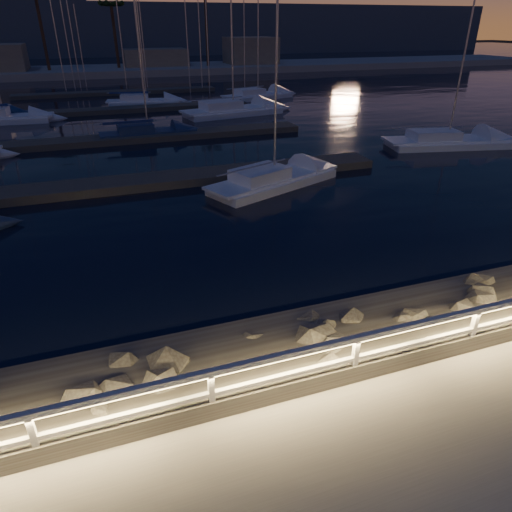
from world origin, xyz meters
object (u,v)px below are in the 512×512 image
object	(u,v)px
sailboat_i	(2,117)
sailboat_k	(142,101)
guard_rail	(308,359)
sailboat_c	(271,179)
sailboat_g	(231,110)
sailboat_f	(146,133)
sailboat_l	(256,95)
sailboat_d	(445,140)

from	to	relation	value
sailboat_i	sailboat_k	distance (m)	12.92
guard_rail	sailboat_i	bearing A→B (deg)	105.52
sailboat_c	sailboat_g	bearing A→B (deg)	56.57
sailboat_c	sailboat_k	bearing A→B (deg)	73.33
sailboat_f	sailboat_k	world-z (taller)	sailboat_k
guard_rail	sailboat_k	size ratio (longest dim) A/B	3.64
guard_rail	sailboat_c	size ratio (longest dim) A/B	3.55
sailboat_c	sailboat_i	xyz separation A→B (m)	(-14.57, 22.10, 0.04)
sailboat_i	sailboat_l	distance (m)	24.25
sailboat_c	sailboat_g	distance (m)	19.66
sailboat_d	sailboat_f	world-z (taller)	sailboat_d
sailboat_d	sailboat_l	size ratio (longest dim) A/B	1.03
guard_rail	sailboat_i	xyz separation A→B (m)	(-9.98, 35.92, -0.93)
sailboat_f	sailboat_k	xyz separation A→B (m)	(1.56, 14.77, 0.00)
guard_rail	sailboat_l	size ratio (longest dim) A/B	3.25
guard_rail	sailboat_k	xyz separation A→B (m)	(1.74, 41.35, -0.98)
sailboat_g	sailboat_k	bearing A→B (deg)	118.28
guard_rail	sailboat_d	xyz separation A→B (m)	(18.12, 17.68, -0.96)
sailboat_d	sailboat_g	world-z (taller)	sailboat_g
sailboat_f	sailboat_g	bearing A→B (deg)	36.28
sailboat_i	sailboat_f	bearing A→B (deg)	-38.56
sailboat_d	sailboat_l	bearing A→B (deg)	112.94
sailboat_k	sailboat_d	bearing A→B (deg)	-45.58
sailboat_f	sailboat_l	bearing A→B (deg)	45.46
sailboat_i	sailboat_l	xyz separation A→B (m)	(23.59, 5.62, -0.04)
sailboat_d	sailboat_l	xyz separation A→B (m)	(-4.50, 23.86, -0.01)
sailboat_c	sailboat_f	size ratio (longest dim) A/B	1.12
sailboat_d	sailboat_k	distance (m)	28.79
sailboat_l	sailboat_k	bearing A→B (deg)	165.21
sailboat_k	sailboat_l	world-z (taller)	sailboat_l
sailboat_k	guard_rail	bearing A→B (deg)	-82.67
guard_rail	sailboat_g	distance (m)	34.16
sailboat_f	sailboat_k	distance (m)	14.86
guard_rail	sailboat_c	distance (m)	14.59
sailboat_c	sailboat_f	world-z (taller)	sailboat_c
sailboat_g	sailboat_l	distance (m)	9.96
sailboat_d	sailboat_i	size ratio (longest dim) A/B	1.12
guard_rail	sailboat_k	bearing A→B (deg)	87.59
sailboat_l	sailboat_i	bearing A→B (deg)	177.70
sailboat_f	sailboat_g	xyz separation A→B (m)	(8.11, 6.54, 0.07)
sailboat_d	sailboat_g	size ratio (longest dim) A/B	0.90
sailboat_g	sailboat_i	world-z (taller)	sailboat_g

